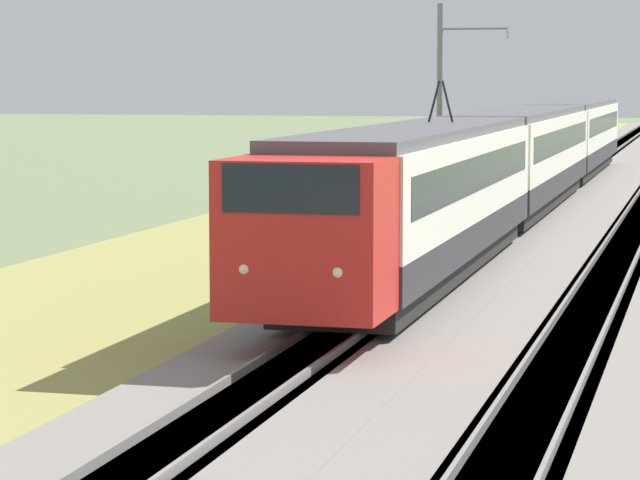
# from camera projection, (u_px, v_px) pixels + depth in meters

# --- Properties ---
(ballast_main) EXTENTS (240.00, 4.40, 0.30)m
(ballast_main) POSITION_uv_depth(u_px,v_px,m) (524.00, 212.00, 57.07)
(ballast_main) COLOR gray
(ballast_main) RESTS_ON ground
(track_main) EXTENTS (240.00, 1.57, 0.45)m
(track_main) POSITION_uv_depth(u_px,v_px,m) (524.00, 212.00, 57.07)
(track_main) COLOR #4C4238
(track_main) RESTS_ON ground
(grass_verge) EXTENTS (240.00, 10.35, 0.12)m
(grass_verge) POSITION_uv_depth(u_px,v_px,m) (361.00, 211.00, 58.66)
(grass_verge) COLOR #99934C
(grass_verge) RESTS_ON ground
(passenger_train) EXTENTS (64.29, 3.01, 5.11)m
(passenger_train) POSITION_uv_depth(u_px,v_px,m) (524.00, 153.00, 56.60)
(passenger_train) COLOR red
(passenger_train) RESTS_ON ground
(catenary_mast_mid) EXTENTS (0.22, 2.56, 7.81)m
(catenary_mast_mid) POSITION_uv_depth(u_px,v_px,m) (441.00, 110.00, 53.86)
(catenary_mast_mid) COLOR slate
(catenary_mast_mid) RESTS_ON ground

